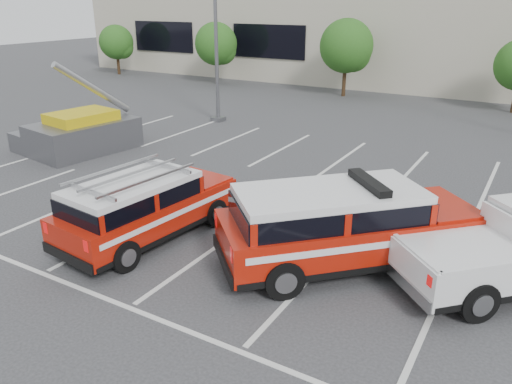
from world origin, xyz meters
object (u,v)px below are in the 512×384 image
(fire_chief_suv, at_px, (345,231))
(convention_building, at_px, (464,17))
(utility_rig, at_px, (80,133))
(tree_mid_left, at_px, (348,48))
(tree_far_left, at_px, (118,43))
(ladder_suv, at_px, (146,211))
(light_pole_left, at_px, (215,15))
(tree_left, at_px, (217,45))

(fire_chief_suv, bearing_deg, convention_building, 140.51)
(convention_building, distance_m, utility_rig, 29.32)
(tree_mid_left, distance_m, utility_rig, 18.28)
(fire_chief_suv, relative_size, utility_rig, 1.27)
(tree_far_left, bearing_deg, utility_rig, -49.12)
(ladder_suv, bearing_deg, light_pole_left, 123.01)
(tree_far_left, height_order, fire_chief_suv, tree_far_left)
(convention_building, relative_size, tree_far_left, 15.04)
(tree_left, relative_size, fire_chief_suv, 0.76)
(tree_left, xyz_separation_m, light_pole_left, (6.91, -10.05, 2.41))
(tree_mid_left, bearing_deg, convention_building, 62.60)
(convention_building, xyz_separation_m, tree_left, (-15.09, -9.82, -1.95))
(tree_left, height_order, tree_mid_left, tree_mid_left)
(tree_far_left, height_order, tree_left, tree_left)
(fire_chief_suv, height_order, ladder_suv, fire_chief_suv)
(tree_mid_left, relative_size, ladder_suv, 0.95)
(tree_left, relative_size, light_pole_left, 0.43)
(tree_far_left, relative_size, tree_left, 0.90)
(tree_far_left, distance_m, tree_left, 10.00)
(light_pole_left, distance_m, ladder_suv, 14.36)
(ladder_suv, xyz_separation_m, utility_rig, (-7.92, 4.79, -0.03))
(tree_left, height_order, light_pole_left, light_pole_left)
(tree_far_left, bearing_deg, convention_building, 21.37)
(tree_left, distance_m, fire_chief_suv, 27.69)
(convention_building, bearing_deg, tree_far_left, -158.63)
(tree_far_left, distance_m, light_pole_left, 19.85)
(light_pole_left, xyz_separation_m, ladder_suv, (6.14, -12.21, -4.41))
(fire_chief_suv, xyz_separation_m, utility_rig, (-12.90, 3.47, -0.12))
(tree_far_left, xyz_separation_m, light_pole_left, (16.91, -10.05, 2.68))
(tree_far_left, height_order, light_pole_left, light_pole_left)
(utility_rig, bearing_deg, tree_far_left, 139.53)
(convention_building, relative_size, utility_rig, 13.19)
(utility_rig, bearing_deg, tree_mid_left, 83.04)
(convention_building, bearing_deg, tree_mid_left, -117.40)
(tree_left, bearing_deg, light_pole_left, -55.48)
(tree_left, distance_m, utility_rig, 18.32)
(utility_rig, bearing_deg, ladder_suv, -22.48)
(convention_building, distance_m, tree_left, 18.11)
(light_pole_left, bearing_deg, utility_rig, -103.55)
(tree_far_left, distance_m, ladder_suv, 32.08)
(ladder_suv, bearing_deg, tree_mid_left, 104.11)
(convention_building, relative_size, tree_mid_left, 12.38)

